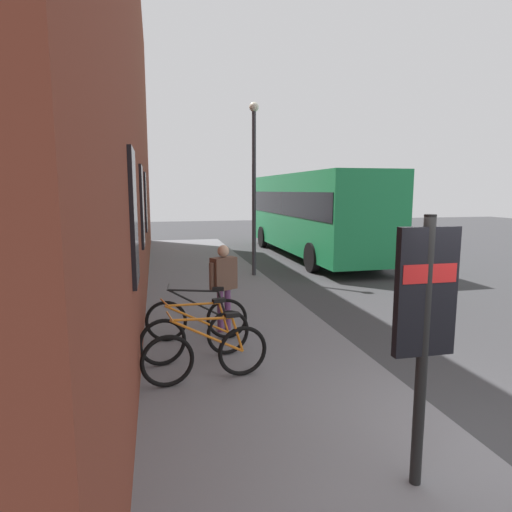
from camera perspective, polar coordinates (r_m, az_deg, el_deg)
ground at (r=10.67m, az=10.97°, el=-6.38°), size 60.00×60.00×0.00m
sidewalk_pavement at (r=11.81m, az=-5.41°, el=-4.51°), size 24.00×3.50×0.12m
station_facade at (r=12.61m, az=-16.13°, el=18.17°), size 22.00×0.65×9.81m
bicycle_nearest_sign at (r=6.16m, az=-6.41°, el=-12.51°), size 0.48×1.76×0.97m
bicycle_end_of_row at (r=6.91m, az=-7.67°, el=-10.17°), size 0.57×1.74×0.97m
bicycle_beside_lamp at (r=7.78m, az=-7.64°, el=-8.02°), size 0.48×1.77×0.97m
transit_info_sign at (r=3.99m, az=21.10°, el=-6.52°), size 0.10×0.55×2.40m
city_bus at (r=18.17m, az=7.20°, el=5.94°), size 10.52×2.71×3.35m
pedestrian_crossing_street at (r=8.08m, az=-4.22°, el=-3.00°), size 0.41×0.56×1.61m
street_lamp at (r=13.38m, az=-0.26°, el=10.52°), size 0.28×0.28×5.16m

